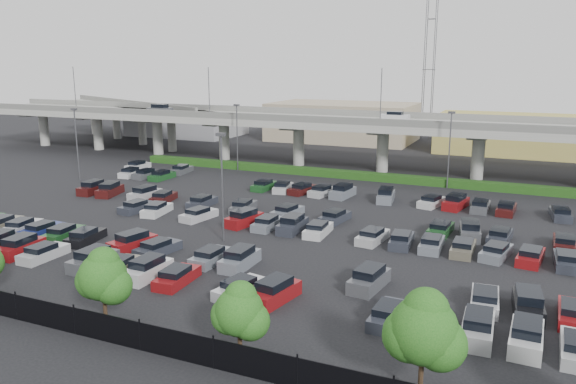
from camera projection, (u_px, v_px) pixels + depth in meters
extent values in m
plane|color=black|center=(261.00, 220.00, 60.38)|extent=(280.00, 280.00, 0.00)
cube|color=gray|center=(352.00, 123.00, 87.28)|extent=(150.00, 13.00, 1.10)
cube|color=slate|center=(339.00, 120.00, 81.47)|extent=(150.00, 0.50, 1.00)
cube|color=slate|center=(364.00, 113.00, 92.61)|extent=(150.00, 0.50, 1.00)
cylinder|color=gray|center=(44.00, 129.00, 113.65)|extent=(1.80, 1.80, 6.70)
cube|color=slate|center=(42.00, 113.00, 112.93)|extent=(2.60, 9.75, 0.50)
cylinder|color=gray|center=(98.00, 132.00, 108.16)|extent=(1.80, 1.80, 6.70)
cube|color=slate|center=(97.00, 116.00, 107.44)|extent=(2.60, 9.75, 0.50)
cylinder|color=gray|center=(158.00, 136.00, 102.67)|extent=(1.80, 1.80, 6.70)
cube|color=slate|center=(157.00, 119.00, 101.95)|extent=(2.60, 9.75, 0.50)
cylinder|color=gray|center=(224.00, 140.00, 97.18)|extent=(1.80, 1.80, 6.70)
cube|color=slate|center=(224.00, 122.00, 96.47)|extent=(2.60, 9.75, 0.50)
cylinder|color=gray|center=(299.00, 145.00, 91.69)|extent=(1.80, 1.80, 6.70)
cube|color=slate|center=(299.00, 126.00, 90.98)|extent=(2.60, 9.75, 0.50)
cylinder|color=gray|center=(383.00, 150.00, 86.20)|extent=(1.80, 1.80, 6.70)
cube|color=slate|center=(383.00, 130.00, 85.49)|extent=(2.60, 9.75, 0.50)
cylinder|color=gray|center=(478.00, 156.00, 80.71)|extent=(1.80, 1.80, 6.70)
cube|color=slate|center=(480.00, 134.00, 80.00)|extent=(2.60, 9.75, 0.50)
cube|color=#4C4E53|center=(160.00, 111.00, 97.69)|extent=(4.40, 1.82, 1.05)
cube|color=black|center=(160.00, 106.00, 97.51)|extent=(2.60, 1.60, 0.65)
cube|color=silver|center=(395.00, 117.00, 87.38)|extent=(4.40, 1.82, 0.82)
cube|color=black|center=(395.00, 113.00, 87.24)|extent=(2.30, 1.60, 0.50)
cylinder|color=#4F4F54|center=(75.00, 89.00, 100.42)|extent=(0.14, 0.14, 8.00)
cylinder|color=#4F4F54|center=(209.00, 93.00, 89.44)|extent=(0.14, 0.14, 8.00)
cylinder|color=#4F4F54|center=(381.00, 97.00, 78.46)|extent=(0.14, 0.14, 8.00)
cube|color=gray|center=(130.00, 108.00, 117.48)|extent=(50.93, 30.13, 1.10)
cube|color=slate|center=(129.00, 103.00, 117.24)|extent=(47.34, 22.43, 1.00)
cylinder|color=gray|center=(94.00, 120.00, 132.27)|extent=(1.60, 1.60, 6.70)
cylinder|color=gray|center=(117.00, 124.00, 123.48)|extent=(1.60, 1.60, 6.70)
cylinder|color=gray|center=(142.00, 128.00, 114.70)|extent=(1.60, 1.60, 6.70)
cylinder|color=gray|center=(172.00, 134.00, 105.91)|extent=(1.60, 1.60, 6.70)
cube|color=#193D11|center=(337.00, 174.00, 82.55)|extent=(66.00, 1.60, 1.10)
cube|color=black|center=(63.00, 318.00, 35.21)|extent=(70.00, 0.06, 1.80)
cylinder|color=black|center=(16.00, 306.00, 36.75)|extent=(0.10, 0.10, 2.00)
cylinder|color=black|center=(75.00, 319.00, 34.79)|extent=(0.10, 0.10, 2.00)
cylinder|color=black|center=(140.00, 335.00, 32.83)|extent=(0.10, 0.10, 2.00)
cylinder|color=black|center=(214.00, 352.00, 30.87)|extent=(0.10, 0.10, 2.00)
cylinder|color=black|center=(297.00, 372.00, 28.91)|extent=(0.10, 0.10, 2.00)
cylinder|color=#332316|center=(105.00, 312.00, 35.84)|extent=(0.26, 0.26, 1.97)
sphere|color=#184F15|center=(103.00, 277.00, 35.30)|extent=(3.07, 3.07, 3.07)
sphere|color=#184F15|center=(113.00, 286.00, 35.23)|extent=(2.41, 2.41, 2.41)
sphere|color=#184F15|center=(95.00, 280.00, 35.54)|extent=(2.41, 2.41, 2.41)
sphere|color=#184F15|center=(103.00, 263.00, 35.19)|extent=(2.08, 2.08, 2.08)
cylinder|color=#332316|center=(240.00, 347.00, 31.56)|extent=(0.26, 0.26, 1.80)
sphere|color=#184F15|center=(239.00, 311.00, 31.06)|extent=(2.79, 2.79, 2.79)
sphere|color=#184F15|center=(251.00, 321.00, 31.01)|extent=(2.19, 2.19, 2.19)
sphere|color=#184F15|center=(230.00, 315.00, 31.27)|extent=(2.19, 2.19, 2.19)
sphere|color=#184F15|center=(241.00, 297.00, 30.97)|extent=(1.89, 1.89, 1.89)
cylinder|color=#332316|center=(421.00, 380.00, 27.98)|extent=(0.26, 0.26, 2.21)
sphere|color=#184F15|center=(424.00, 330.00, 27.37)|extent=(3.43, 3.43, 3.43)
sphere|color=#184F15|center=(440.00, 344.00, 27.28)|extent=(2.70, 2.70, 2.70)
sphere|color=#184F15|center=(409.00, 335.00, 27.64)|extent=(2.70, 2.70, 2.70)
sphere|color=#184F15|center=(426.00, 311.00, 27.24)|extent=(2.33, 2.33, 2.33)
cube|color=maroon|center=(21.00, 249.00, 49.45)|extent=(2.22, 4.55, 1.05)
cube|color=black|center=(20.00, 240.00, 49.26)|extent=(1.84, 2.74, 0.65)
cube|color=#BDBDBF|center=(44.00, 254.00, 48.40)|extent=(1.83, 4.40, 0.82)
cube|color=black|center=(41.00, 248.00, 48.08)|extent=(1.61, 2.30, 0.50)
cube|color=#4C4E53|center=(93.00, 262.00, 46.21)|extent=(1.92, 4.44, 1.05)
cube|color=black|center=(93.00, 252.00, 46.03)|extent=(1.66, 2.64, 0.65)
cube|color=#666150|center=(120.00, 268.00, 45.16)|extent=(2.21, 4.55, 0.82)
cube|color=black|center=(118.00, 261.00, 44.84)|extent=(1.80, 2.43, 0.50)
cube|color=silver|center=(148.00, 271.00, 44.06)|extent=(1.93, 4.44, 1.05)
cube|color=black|center=(147.00, 262.00, 43.87)|extent=(1.66, 2.64, 0.65)
cube|color=maroon|center=(177.00, 278.00, 43.00)|extent=(2.06, 4.49, 0.82)
cube|color=black|center=(175.00, 271.00, 42.68)|extent=(1.73, 2.38, 0.50)
cube|color=silver|center=(240.00, 289.00, 40.85)|extent=(2.69, 4.68, 0.82)
cube|color=black|center=(239.00, 282.00, 40.53)|extent=(2.04, 2.58, 0.50)
cube|color=maroon|center=(274.00, 294.00, 39.74)|extent=(2.59, 4.66, 1.05)
cube|color=black|center=(274.00, 283.00, 39.56)|extent=(2.05, 2.85, 0.65)
cube|color=#2E323C|center=(389.00, 316.00, 36.53)|extent=(2.00, 4.47, 0.82)
cube|color=black|center=(389.00, 309.00, 36.21)|extent=(1.70, 2.36, 0.50)
cube|color=black|center=(432.00, 324.00, 35.46)|extent=(2.15, 4.53, 0.82)
cube|color=black|center=(432.00, 316.00, 35.14)|extent=(1.77, 2.41, 0.50)
cube|color=#BDBDBF|center=(478.00, 331.00, 34.35)|extent=(1.95, 4.45, 1.05)
cube|color=black|center=(479.00, 318.00, 34.17)|extent=(1.68, 2.65, 0.65)
cube|color=silver|center=(526.00, 339.00, 33.27)|extent=(1.93, 4.44, 1.05)
cube|color=black|center=(527.00, 327.00, 33.09)|extent=(1.67, 2.64, 0.65)
cube|color=#666150|center=(2.00, 225.00, 57.17)|extent=(2.42, 4.61, 0.82)
cube|color=black|center=(0.00, 219.00, 56.85)|extent=(1.91, 2.50, 0.50)
cube|color=silver|center=(22.00, 228.00, 56.09)|extent=(2.59, 4.66, 0.82)
cube|color=black|center=(20.00, 222.00, 55.77)|extent=(1.99, 2.55, 0.50)
cube|color=navy|center=(42.00, 231.00, 55.01)|extent=(1.96, 4.46, 0.82)
cube|color=black|center=(40.00, 225.00, 54.69)|extent=(1.67, 2.35, 0.50)
cube|color=#1C5122|center=(64.00, 234.00, 53.93)|extent=(2.28, 4.57, 0.82)
cube|color=black|center=(62.00, 229.00, 53.61)|extent=(1.84, 2.46, 0.50)
cube|color=black|center=(86.00, 238.00, 52.86)|extent=(2.50, 4.63, 0.82)
cube|color=black|center=(84.00, 232.00, 52.54)|extent=(1.95, 2.53, 0.50)
cube|color=maroon|center=(133.00, 244.00, 50.67)|extent=(2.78, 4.70, 1.05)
cube|color=black|center=(132.00, 235.00, 50.49)|extent=(2.15, 2.90, 0.65)
cube|color=#2E323C|center=(158.00, 249.00, 49.62)|extent=(2.50, 4.63, 0.82)
cube|color=black|center=(156.00, 243.00, 49.30)|extent=(1.95, 2.53, 0.50)
cube|color=slate|center=(211.00, 258.00, 47.46)|extent=(2.02, 4.48, 0.82)
cube|color=black|center=(210.00, 251.00, 47.14)|extent=(1.71, 2.37, 0.50)
cube|color=slate|center=(240.00, 261.00, 46.36)|extent=(1.84, 4.41, 1.05)
cube|color=black|center=(240.00, 252.00, 46.17)|extent=(1.61, 2.61, 0.65)
cube|color=#4C4E53|center=(369.00, 281.00, 42.05)|extent=(2.37, 4.60, 1.05)
cube|color=black|center=(369.00, 271.00, 41.86)|extent=(1.92, 2.78, 0.65)
cube|color=silver|center=(485.00, 301.00, 38.84)|extent=(2.11, 4.51, 0.82)
cube|color=black|center=(485.00, 294.00, 38.52)|extent=(1.75, 2.40, 0.50)
cube|color=black|center=(528.00, 306.00, 37.73)|extent=(2.22, 4.55, 1.05)
cube|color=black|center=(529.00, 295.00, 37.55)|extent=(1.84, 2.74, 0.65)
cube|color=maroon|center=(573.00, 315.00, 36.68)|extent=(1.92, 4.44, 0.82)
cube|color=black|center=(574.00, 308.00, 36.36)|extent=(1.65, 2.34, 0.50)
cube|color=#2E323C|center=(137.00, 208.00, 63.74)|extent=(2.29, 4.57, 0.82)
cube|color=black|center=(136.00, 203.00, 63.42)|extent=(1.84, 2.46, 0.50)
cube|color=silver|center=(157.00, 210.00, 62.66)|extent=(2.44, 4.62, 0.82)
cube|color=black|center=(156.00, 205.00, 62.35)|extent=(1.92, 2.51, 0.50)
cube|color=silver|center=(199.00, 216.00, 60.51)|extent=(2.55, 4.65, 0.82)
cube|color=black|center=(198.00, 210.00, 60.19)|extent=(1.97, 2.54, 0.50)
cube|color=maroon|center=(244.00, 220.00, 58.33)|extent=(2.73, 4.69, 1.05)
cube|color=black|center=(244.00, 213.00, 58.14)|extent=(2.12, 2.88, 0.65)
cube|color=slate|center=(268.00, 224.00, 57.27)|extent=(1.84, 4.41, 0.82)
cube|color=black|center=(267.00, 219.00, 56.95)|extent=(1.61, 2.31, 0.50)
cube|color=#2E323C|center=(292.00, 226.00, 56.17)|extent=(1.84, 4.41, 1.05)
cube|color=black|center=(292.00, 218.00, 55.98)|extent=(1.61, 2.61, 0.65)
cube|color=silver|center=(318.00, 231.00, 55.12)|extent=(2.01, 4.47, 0.82)
cube|color=black|center=(317.00, 225.00, 54.80)|extent=(1.70, 2.37, 0.50)
cube|color=#BDBDBF|center=(373.00, 237.00, 52.96)|extent=(2.36, 4.59, 0.82)
cube|color=black|center=(372.00, 232.00, 52.64)|extent=(1.88, 2.48, 0.50)
cube|color=#2E323C|center=(402.00, 241.00, 51.88)|extent=(2.14, 4.52, 0.82)
cube|color=black|center=(401.00, 235.00, 51.56)|extent=(1.77, 2.41, 0.50)
cube|color=slate|center=(432.00, 245.00, 50.80)|extent=(1.93, 4.44, 0.82)
cube|color=black|center=(432.00, 239.00, 50.48)|extent=(1.66, 2.34, 0.50)
cube|color=#666150|center=(463.00, 249.00, 49.72)|extent=(1.84, 4.41, 0.82)
cube|color=black|center=(463.00, 243.00, 49.40)|extent=(1.61, 2.31, 0.50)
cube|color=slate|center=(496.00, 253.00, 48.65)|extent=(2.69, 4.68, 0.82)
cube|color=black|center=(496.00, 247.00, 48.33)|extent=(2.04, 2.58, 0.50)
cube|color=maroon|center=(530.00, 257.00, 47.57)|extent=(2.34, 4.59, 0.82)
cube|color=black|center=(531.00, 251.00, 47.25)|extent=(1.87, 2.48, 0.50)
cube|color=#2E323C|center=(566.00, 262.00, 46.49)|extent=(2.00, 4.47, 0.82)
cube|color=black|center=(567.00, 255.00, 46.17)|extent=(1.69, 2.36, 0.50)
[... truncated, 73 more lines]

